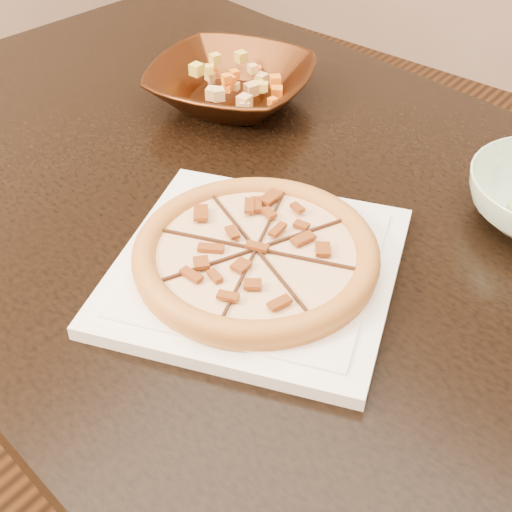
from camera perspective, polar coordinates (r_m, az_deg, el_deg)
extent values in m
cube|color=#482812|center=(1.56, 0.70, -18.99)|extent=(4.00, 4.00, 0.02)
cube|color=black|center=(1.02, -0.13, 4.34)|extent=(1.53, 1.08, 0.04)
cylinder|color=black|center=(1.82, -8.23, 7.64)|extent=(0.07, 0.07, 0.71)
cube|color=white|center=(0.86, 0.00, -1.06)|extent=(0.43, 0.43, 0.02)
cube|color=white|center=(0.85, 0.00, -0.51)|extent=(0.36, 0.36, 0.00)
cylinder|color=#C46C29|center=(0.85, 0.00, -0.10)|extent=(0.29, 0.29, 0.01)
torus|color=#C46C29|center=(0.84, 0.00, 0.31)|extent=(0.29, 0.29, 0.03)
cylinder|color=#FFDCA9|center=(0.84, 0.00, 0.26)|extent=(0.24, 0.24, 0.01)
cube|color=black|center=(0.84, 0.00, 0.52)|extent=(0.11, 0.27, 0.01)
cube|color=black|center=(0.84, 0.00, 0.52)|extent=(0.27, 0.12, 0.01)
cube|color=black|center=(0.84, 0.00, 0.52)|extent=(0.27, 0.11, 0.01)
cube|color=black|center=(0.84, 0.00, 0.52)|extent=(0.12, 0.27, 0.01)
cube|color=brown|center=(0.83, 1.38, 0.40)|extent=(0.03, 0.02, 0.00)
cube|color=brown|center=(0.84, 3.29, 0.70)|extent=(0.03, 0.03, 0.00)
cube|color=brown|center=(0.86, 4.77, 1.69)|extent=(0.02, 0.03, 0.00)
cube|color=brown|center=(0.85, 1.57, 1.42)|extent=(0.02, 0.03, 0.00)
cube|color=brown|center=(0.88, 2.14, 2.59)|extent=(0.02, 0.02, 0.00)
cube|color=brown|center=(0.90, 1.59, 3.91)|extent=(0.02, 0.03, 0.00)
cube|color=brown|center=(0.87, -0.02, 2.24)|extent=(0.03, 0.03, 0.00)
cube|color=brown|center=(0.89, -1.33, 3.19)|extent=(0.03, 0.02, 0.00)
cube|color=brown|center=(0.90, -3.49, 3.67)|extent=(0.03, 0.02, 0.00)
cube|color=brown|center=(0.86, -2.46, 1.79)|extent=(0.02, 0.02, 0.00)
cube|color=brown|center=(0.86, -4.62, 1.60)|extent=(0.03, 0.02, 0.00)
cube|color=brown|center=(0.84, -1.79, 0.67)|extent=(0.03, 0.03, 0.00)
cube|color=brown|center=(0.83, -3.51, -0.08)|extent=(0.02, 0.03, 0.00)
cube|color=brown|center=(0.81, -4.61, -1.51)|extent=(0.02, 0.03, 0.00)
cube|color=brown|center=(0.82, -1.39, -0.57)|extent=(0.02, 0.02, 0.00)
cube|color=brown|center=(0.80, -1.33, -2.02)|extent=(0.02, 0.03, 0.00)
cube|color=brown|center=(0.77, 0.06, -3.52)|extent=(0.03, 0.03, 0.00)
cube|color=brown|center=(0.81, 0.95, -1.14)|extent=(0.03, 0.02, 0.00)
cube|color=brown|center=(0.80, 2.98, -1.89)|extent=(0.03, 0.02, 0.00)
cube|color=brown|center=(0.83, 1.31, 0.08)|extent=(0.02, 0.02, 0.00)
imported|color=#43220F|center=(1.21, -1.98, 13.54)|extent=(0.33, 0.33, 0.06)
cube|color=#E2B672|center=(1.19, -2.03, 15.52)|extent=(0.03, 0.03, 0.03)
cube|color=orange|center=(1.19, -1.24, 15.38)|extent=(0.03, 0.03, 0.03)
cube|color=gold|center=(1.19, -0.31, 15.41)|extent=(0.03, 0.03, 0.03)
cube|color=#E2B672|center=(1.20, 0.59, 15.61)|extent=(0.03, 0.03, 0.03)
cube|color=orange|center=(1.20, -1.57, 15.59)|extent=(0.03, 0.03, 0.03)
cube|color=gold|center=(1.21, -0.88, 15.83)|extent=(0.03, 0.03, 0.03)
cube|color=#E2B672|center=(1.22, -0.51, 16.18)|extent=(0.03, 0.03, 0.03)
cube|color=orange|center=(1.19, -1.99, 15.56)|extent=(0.03, 0.03, 0.03)
cube|color=gold|center=(1.21, -1.78, 15.90)|extent=(0.03, 0.03, 0.03)
cube|color=#E2B672|center=(1.23, -2.01, 16.25)|extent=(0.03, 0.03, 0.03)
cube|color=orange|center=(1.24, -2.65, 16.54)|extent=(0.03, 0.03, 0.03)
cube|color=gold|center=(1.20, -2.30, 15.72)|extent=(0.03, 0.03, 0.03)
cube|color=#E2B672|center=(1.21, -3.00, 15.93)|extent=(0.03, 0.03, 0.03)
cube|color=orange|center=(1.22, -3.95, 15.98)|extent=(0.03, 0.03, 0.03)
cube|color=gold|center=(1.19, -2.21, 15.54)|extent=(0.03, 0.03, 0.03)
cube|color=#E2B672|center=(1.19, -3.09, 15.53)|extent=(0.03, 0.03, 0.03)
cube|color=orange|center=(1.19, -3.95, 15.34)|extent=(0.03, 0.03, 0.03)
cube|color=gold|center=(1.17, -4.64, 14.98)|extent=(0.03, 0.03, 0.03)
cube|color=#E2B672|center=(1.19, -2.56, 15.34)|extent=(0.03, 0.03, 0.03)
cube|color=orange|center=(1.17, -2.98, 14.99)|extent=(0.03, 0.03, 0.03)
cube|color=gold|center=(1.15, -2.99, 14.56)|extent=(0.03, 0.03, 0.03)
cube|color=#E2B672|center=(1.19, -2.07, 15.41)|extent=(0.03, 0.03, 0.03)
cube|color=orange|center=(1.17, -1.91, 15.05)|extent=(0.03, 0.03, 0.03)
cube|color=gold|center=(1.16, -1.30, 14.75)|extent=(0.03, 0.03, 0.03)
cube|color=#E2B672|center=(1.15, -0.31, 14.55)|extent=(0.03, 0.03, 0.03)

